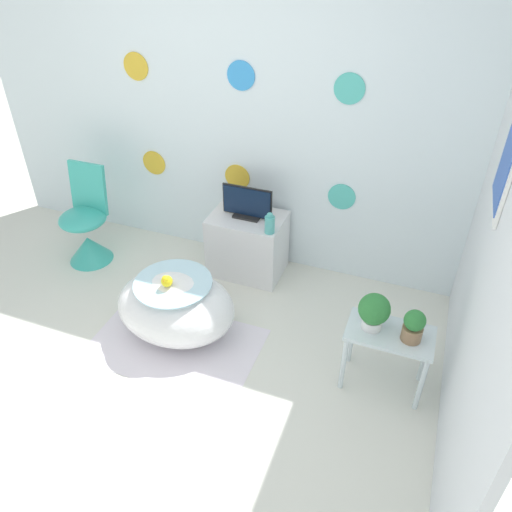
{
  "coord_description": "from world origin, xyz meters",
  "views": [
    {
      "loc": [
        1.38,
        -1.49,
        2.54
      ],
      "look_at": [
        0.48,
        0.89,
        0.72
      ],
      "focal_mm": 35.0,
      "sensor_mm": 36.0,
      "label": 1
    }
  ],
  "objects_px": {
    "chair": "(87,232)",
    "tv": "(247,204)",
    "potted_plant_left": "(374,311)",
    "bathtub": "(176,306)",
    "potted_plant_right": "(414,326)",
    "vase": "(270,224)"
  },
  "relations": [
    {
      "from": "bathtub",
      "to": "chair",
      "type": "bearing_deg",
      "value": 154.44
    },
    {
      "from": "potted_plant_left",
      "to": "potted_plant_right",
      "type": "bearing_deg",
      "value": -4.51
    },
    {
      "from": "bathtub",
      "to": "potted_plant_left",
      "type": "height_order",
      "value": "potted_plant_left"
    },
    {
      "from": "chair",
      "to": "tv",
      "type": "xyz_separation_m",
      "value": [
        1.32,
        0.32,
        0.37
      ]
    },
    {
      "from": "chair",
      "to": "potted_plant_right",
      "type": "xyz_separation_m",
      "value": [
        2.68,
        -0.52,
        0.29
      ]
    },
    {
      "from": "bathtub",
      "to": "potted_plant_left",
      "type": "relative_size",
      "value": 3.52
    },
    {
      "from": "tv",
      "to": "potted_plant_right",
      "type": "height_order",
      "value": "tv"
    },
    {
      "from": "chair",
      "to": "potted_plant_left",
      "type": "relative_size",
      "value": 3.47
    },
    {
      "from": "bathtub",
      "to": "potted_plant_left",
      "type": "distance_m",
      "value": 1.37
    },
    {
      "from": "chair",
      "to": "tv",
      "type": "distance_m",
      "value": 1.41
    },
    {
      "from": "bathtub",
      "to": "potted_plant_right",
      "type": "distance_m",
      "value": 1.59
    },
    {
      "from": "vase",
      "to": "potted_plant_left",
      "type": "xyz_separation_m",
      "value": [
        0.88,
        -0.67,
        -0.01
      ]
    },
    {
      "from": "tv",
      "to": "vase",
      "type": "xyz_separation_m",
      "value": [
        0.24,
        -0.15,
        -0.04
      ]
    },
    {
      "from": "chair",
      "to": "potted_plant_right",
      "type": "distance_m",
      "value": 2.74
    },
    {
      "from": "chair",
      "to": "potted_plant_left",
      "type": "xyz_separation_m",
      "value": [
        2.44,
        -0.5,
        0.32
      ]
    },
    {
      "from": "bathtub",
      "to": "chair",
      "type": "height_order",
      "value": "chair"
    },
    {
      "from": "chair",
      "to": "vase",
      "type": "relative_size",
      "value": 5.2
    },
    {
      "from": "bathtub",
      "to": "chair",
      "type": "relative_size",
      "value": 1.02
    },
    {
      "from": "chair",
      "to": "tv",
      "type": "bearing_deg",
      "value": 13.58
    },
    {
      "from": "tv",
      "to": "potted_plant_left",
      "type": "relative_size",
      "value": 1.67
    },
    {
      "from": "chair",
      "to": "tv",
      "type": "relative_size",
      "value": 2.08
    },
    {
      "from": "vase",
      "to": "tv",
      "type": "bearing_deg",
      "value": 147.84
    }
  ]
}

